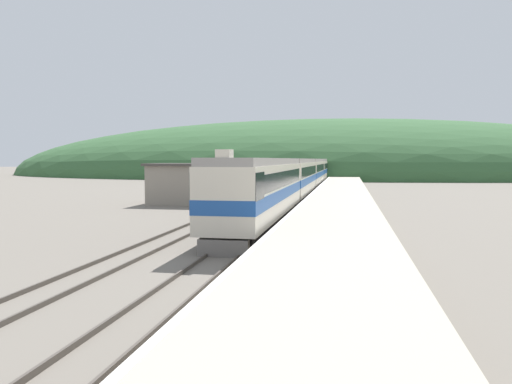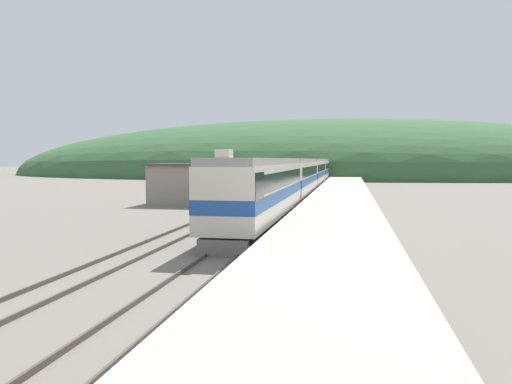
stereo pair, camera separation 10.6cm
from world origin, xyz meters
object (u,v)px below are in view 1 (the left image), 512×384
at_px(express_train_lead_car, 261,190).
at_px(carriage_second, 296,178).
at_px(carriage_fifth, 324,168).
at_px(carriage_fourth, 319,170).
at_px(carriage_third, 310,173).

height_order(express_train_lead_car, carriage_second, express_train_lead_car).
xyz_separation_m(express_train_lead_car, carriage_fifth, (0.00, 82.80, -0.01)).
bearing_deg(carriage_fourth, carriage_third, -90.00).
height_order(carriage_third, carriage_fourth, same).
height_order(carriage_second, carriage_fourth, same).
bearing_deg(carriage_second, carriage_third, 90.00).
relative_size(express_train_lead_car, carriage_third, 1.01).
bearing_deg(carriage_third, express_train_lead_car, -90.00).
xyz_separation_m(express_train_lead_car, carriage_third, (0.00, 41.55, -0.01)).
relative_size(express_train_lead_car, carriage_fifth, 1.01).
height_order(carriage_second, carriage_third, same).
height_order(express_train_lead_car, carriage_fifth, express_train_lead_car).
distance_m(carriage_second, carriage_third, 20.62).
xyz_separation_m(carriage_fourth, carriage_fifth, (0.00, 20.62, 0.00)).
xyz_separation_m(carriage_second, carriage_third, (0.00, 20.62, 0.00)).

